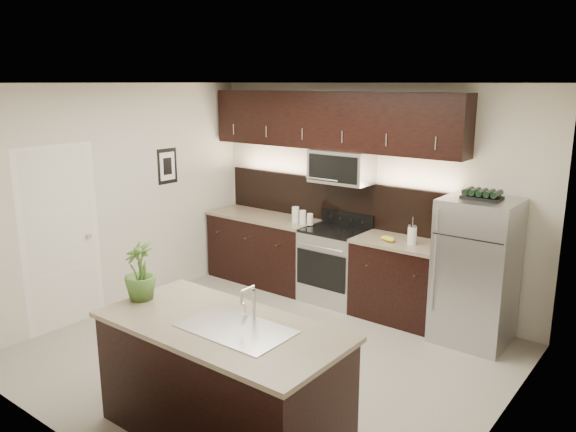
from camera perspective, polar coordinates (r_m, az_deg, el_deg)
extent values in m
plane|color=gray|center=(5.89, -2.47, -13.92)|extent=(4.50, 4.50, 0.00)
cube|color=beige|center=(7.01, 8.01, 2.15)|extent=(4.50, 0.02, 2.70)
cube|color=beige|center=(4.16, -20.84, -6.55)|extent=(4.50, 0.02, 2.70)
cube|color=beige|center=(7.04, -16.74, 1.75)|extent=(0.02, 4.00, 2.70)
cube|color=beige|center=(4.36, 20.68, -5.60)|extent=(0.02, 4.00, 2.70)
cube|color=white|center=(5.23, -2.78, 13.34)|extent=(4.50, 4.00, 0.02)
cube|color=silver|center=(6.68, -22.00, -2.28)|extent=(0.04, 0.80, 2.02)
sphere|color=silver|center=(6.82, -19.56, -1.86)|extent=(0.06, 0.06, 0.06)
cube|color=black|center=(7.43, -12.15, 4.97)|extent=(0.01, 0.32, 0.46)
cube|color=white|center=(7.43, -12.14, 4.97)|extent=(0.00, 0.24, 0.36)
cube|color=black|center=(7.77, -2.46, -3.45)|extent=(1.57, 0.62, 0.90)
cube|color=black|center=(6.67, 11.74, -6.63)|extent=(1.16, 0.62, 0.90)
cube|color=#B2B2B7|center=(7.11, 4.77, -5.11)|extent=(0.76, 0.62, 0.90)
cube|color=black|center=(6.98, 4.84, -1.49)|extent=(0.76, 0.60, 0.03)
cube|color=tan|center=(7.65, -2.50, -0.08)|extent=(1.59, 0.65, 0.04)
cube|color=tan|center=(6.53, 11.93, -2.75)|extent=(1.18, 0.65, 0.04)
cube|color=black|center=(7.26, 4.80, 1.57)|extent=(3.49, 0.02, 0.56)
cube|color=#B2B2B7|center=(6.91, 5.47, 5.00)|extent=(0.76, 0.40, 0.40)
cube|color=black|center=(6.99, 4.29, 9.66)|extent=(3.49, 0.33, 0.70)
cube|color=black|center=(4.55, -6.66, -16.45)|extent=(1.90, 0.90, 0.90)
cube|color=tan|center=(4.33, -6.84, -11.05)|extent=(1.96, 0.96, 0.04)
cube|color=silver|center=(4.23, -5.36, -11.28)|extent=(0.84, 0.50, 0.01)
cylinder|color=silver|center=(4.32, -3.48, -9.01)|extent=(0.03, 0.03, 0.24)
cylinder|color=silver|center=(4.22, -4.14, -7.41)|extent=(0.02, 0.14, 0.02)
cylinder|color=silver|center=(4.19, -4.77, -8.31)|extent=(0.02, 0.02, 0.10)
cube|color=#B2B2B7|center=(6.22, 18.54, -5.37)|extent=(0.75, 0.68, 1.55)
cube|color=black|center=(6.02, 19.10, 1.78)|extent=(0.38, 0.24, 0.03)
cylinder|color=black|center=(6.06, 17.83, 2.40)|extent=(0.06, 0.22, 0.06)
cylinder|color=black|center=(6.04, 18.48, 2.31)|extent=(0.06, 0.22, 0.06)
cylinder|color=black|center=(6.01, 19.13, 2.22)|extent=(0.06, 0.22, 0.06)
cylinder|color=black|center=(5.99, 19.79, 2.13)|extent=(0.06, 0.22, 0.06)
cylinder|color=black|center=(5.97, 20.45, 2.04)|extent=(0.06, 0.22, 0.06)
imported|color=#3E6026|center=(4.83, -14.81, -5.41)|extent=(0.31, 0.31, 0.49)
cylinder|color=silver|center=(7.23, 0.77, 0.14)|extent=(0.09, 0.09, 0.21)
cylinder|color=silver|center=(7.17, 1.51, -0.11)|extent=(0.09, 0.09, 0.17)
cylinder|color=silver|center=(7.12, 2.26, -0.34)|extent=(0.08, 0.08, 0.15)
cylinder|color=silver|center=(6.42, 12.50, -1.93)|extent=(0.10, 0.10, 0.20)
cylinder|color=silver|center=(6.39, 12.55, -0.96)|extent=(0.11, 0.11, 0.02)
cylinder|color=silver|center=(6.37, 12.57, -0.52)|extent=(0.01, 0.01, 0.08)
ellipsoid|color=gold|center=(6.54, 9.91, -2.19)|extent=(0.21, 0.19, 0.06)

